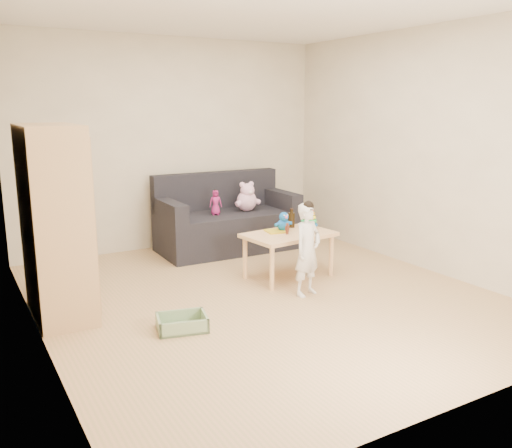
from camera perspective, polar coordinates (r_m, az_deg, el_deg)
room at (r=4.92m, az=0.96°, el=6.80°), size 4.50×4.50×4.50m
wardrobe at (r=4.85m, az=-20.41°, el=0.12°), size 0.45×0.91×1.63m
sofa at (r=6.79m, az=-2.99°, el=-0.73°), size 1.71×0.88×0.48m
play_table at (r=5.70m, az=3.44°, el=-3.29°), size 0.96×0.67×0.48m
storage_bin at (r=4.50m, az=-7.80°, el=-10.23°), size 0.46×0.38×0.12m
toddler at (r=5.14m, az=5.44°, el=-2.85°), size 0.37×0.29×0.86m
pink_bear at (r=6.80m, az=-0.99°, el=2.69°), size 0.29×0.26×0.31m
doll at (r=6.56m, az=-4.28°, el=2.24°), size 0.18×0.14×0.30m
ring_stacker at (r=5.85m, az=5.58°, el=0.38°), size 0.20×0.20×0.22m
brown_bottle at (r=5.89m, az=3.75°, el=0.49°), size 0.07×0.07×0.21m
blue_plush at (r=5.71m, az=2.89°, el=0.29°), size 0.19×0.15×0.21m
wooden_figure at (r=5.57m, az=3.31°, el=-0.48°), size 0.06×0.05×0.12m
yellow_book at (r=5.68m, az=2.09°, el=-0.76°), size 0.22×0.22×0.01m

